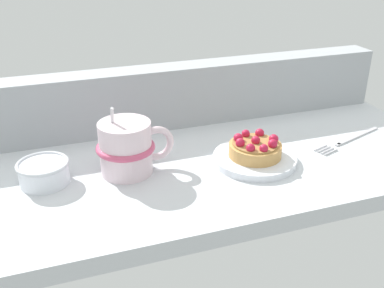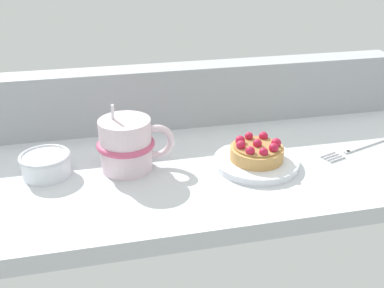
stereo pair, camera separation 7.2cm
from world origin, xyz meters
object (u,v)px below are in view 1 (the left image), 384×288
(raspberry_tart, at_px, (255,148))
(dessert_fork, at_px, (349,139))
(sugar_bowl, at_px, (44,172))
(dessert_plate, at_px, (254,159))
(coffee_mug, at_px, (127,147))

(raspberry_tart, distance_m, dessert_fork, 0.20)
(raspberry_tart, relative_size, sugar_bowl, 1.09)
(dessert_plate, height_order, raspberry_tart, raspberry_tart)
(dessert_fork, bearing_deg, sugar_bowl, 177.18)
(coffee_mug, xyz_separation_m, sugar_bowl, (-0.13, 0.01, -0.02))
(raspberry_tart, xyz_separation_m, coffee_mug, (-0.21, 0.04, 0.02))
(raspberry_tart, xyz_separation_m, dessert_fork, (0.20, 0.02, -0.02))
(dessert_fork, bearing_deg, dessert_plate, -174.99)
(dessert_plate, xyz_separation_m, sugar_bowl, (-0.33, 0.04, 0.01))
(dessert_plate, relative_size, dessert_fork, 0.82)
(coffee_mug, relative_size, sugar_bowl, 1.57)
(raspberry_tart, bearing_deg, dessert_plate, 100.79)
(dessert_fork, height_order, sugar_bowl, sugar_bowl)
(dessert_fork, xyz_separation_m, sugar_bowl, (-0.53, 0.03, 0.02))
(dessert_plate, xyz_separation_m, coffee_mug, (-0.21, 0.04, 0.04))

